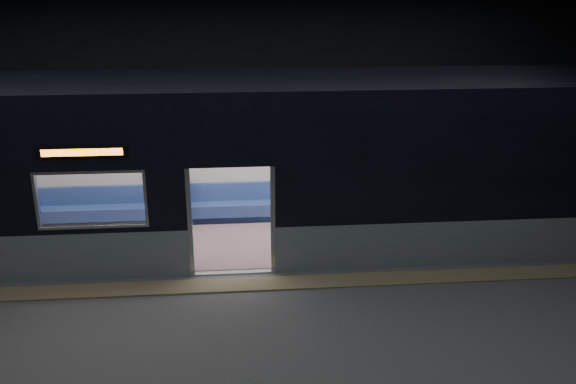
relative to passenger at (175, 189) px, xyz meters
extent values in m
cube|color=#47494C|center=(1.22, -3.55, -0.82)|extent=(24.00, 14.00, 0.01)
cube|color=black|center=(1.22, 3.43, 1.68)|extent=(24.00, 0.04, 5.00)
cube|color=#8C7F59|center=(1.22, -3.00, -0.80)|extent=(22.80, 0.50, 0.03)
cube|color=#85929F|center=(6.07, -2.49, -0.37)|extent=(8.30, 0.12, 0.90)
cube|color=black|center=(6.07, -2.49, 1.23)|extent=(8.30, 0.12, 2.30)
cube|color=black|center=(1.22, -2.49, 1.81)|extent=(1.40, 0.12, 1.15)
cube|color=#B7BABC|center=(0.48, -2.49, 0.21)|extent=(0.08, 0.14, 2.05)
cube|color=#B7BABC|center=(1.96, -2.49, 0.21)|extent=(0.08, 0.14, 2.05)
cube|color=black|center=(-1.23, -2.57, 1.57)|extent=(1.50, 0.04, 0.18)
cube|color=orange|center=(-1.23, -2.57, 1.57)|extent=(1.34, 0.03, 0.12)
cube|color=beige|center=(1.22, 0.39, 0.78)|extent=(18.00, 0.12, 3.20)
cube|color=black|center=(1.22, -1.05, 2.46)|extent=(18.00, 3.00, 0.15)
cube|color=gray|center=(1.22, -1.05, -0.80)|extent=(17.76, 2.76, 0.04)
cube|color=beige|center=(1.22, -1.05, 1.53)|extent=(17.76, 2.76, 0.10)
cube|color=#2C4A81|center=(1.22, 0.07, -0.57)|extent=(11.00, 0.48, 0.41)
cube|color=#2C4A81|center=(1.22, 0.26, -0.17)|extent=(11.00, 0.10, 0.40)
cube|color=#6D505A|center=(-2.08, -2.14, -0.57)|extent=(4.40, 0.48, 0.41)
cube|color=#6D505A|center=(4.52, -2.14, -0.57)|extent=(4.40, 0.48, 0.41)
cylinder|color=silver|center=(0.27, -2.18, 0.35)|extent=(0.04, 0.04, 2.26)
cylinder|color=silver|center=(0.27, 0.08, 0.35)|extent=(0.04, 0.04, 2.26)
cylinder|color=silver|center=(2.17, -2.18, 0.35)|extent=(0.04, 0.04, 2.26)
cylinder|color=silver|center=(2.17, 0.08, 0.35)|extent=(0.04, 0.04, 2.26)
cylinder|color=silver|center=(1.22, 0.03, 1.13)|extent=(11.00, 0.03, 0.03)
cube|color=black|center=(-0.11, -0.16, -0.29)|extent=(0.18, 0.49, 0.17)
cube|color=black|center=(0.11, -0.16, -0.29)|extent=(0.18, 0.49, 0.17)
cylinder|color=black|center=(-0.11, -0.38, -0.56)|extent=(0.11, 0.11, 0.43)
cylinder|color=black|center=(0.11, -0.38, -0.56)|extent=(0.11, 0.11, 0.43)
cube|color=#CB5A71|center=(0.00, 0.04, -0.27)|extent=(0.42, 0.23, 0.21)
cylinder|color=#CB5A71|center=(0.00, 0.07, 0.10)|extent=(0.45, 0.45, 0.54)
sphere|color=tan|center=(0.00, 0.05, 0.49)|extent=(0.22, 0.22, 0.22)
sphere|color=black|center=(0.00, 0.10, 0.53)|extent=(0.23, 0.23, 0.23)
cube|color=black|center=(0.01, -0.24, -0.13)|extent=(0.33, 0.29, 0.15)
cube|color=white|center=(6.07, 0.31, 0.69)|extent=(1.09, 0.03, 0.71)
camera|label=1|loc=(1.35, -12.66, 4.27)|focal=38.00mm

